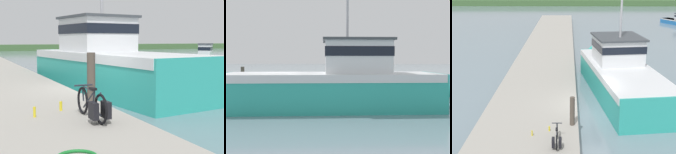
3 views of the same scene
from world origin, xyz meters
TOP-DOWN VIEW (x-y plane):
  - ground_plane at (0.00, 0.00)m, footprint 320.00×320.00m
  - dock_pier at (-3.17, 0.00)m, footprint 4.86×80.00m
  - far_shoreline at (30.00, 66.11)m, footprint 180.00×5.00m
  - fishing_boat_main at (2.14, 3.92)m, footprint 4.98×13.35m
  - boat_green_anchored at (15.52, 34.09)m, footprint 4.32×7.08m
  - boat_orange_near at (16.22, 14.32)m, footprint 4.25×4.43m
  - bicycle_touring at (-1.69, -4.74)m, footprint 0.44×1.74m
  - mooring_post at (-1.03, -2.77)m, footprint 0.23×0.23m
  - water_bottle_by_bike at (-2.07, -3.44)m, footprint 0.07×0.07m
  - water_bottle_on_curb at (-2.80, -3.91)m, footprint 0.06×0.06m

SIDE VIEW (x-z plane):
  - ground_plane at x=0.00m, z-range 0.00..0.00m
  - dock_pier at x=-3.17m, z-range 0.00..0.73m
  - boat_green_anchored at x=15.52m, z-range -1.36..2.68m
  - far_shoreline at x=30.00m, z-range 0.00..1.34m
  - boat_orange_near at x=16.22m, z-range -0.32..1.80m
  - water_bottle_by_bike at x=-2.07m, z-range 0.73..0.96m
  - water_bottle_on_curb at x=-2.80m, z-range 0.73..0.97m
  - bicycle_touring at x=-1.69m, z-range 0.70..1.41m
  - fishing_boat_main at x=2.14m, z-range -3.84..6.59m
  - mooring_post at x=-1.03m, z-range 0.73..2.12m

